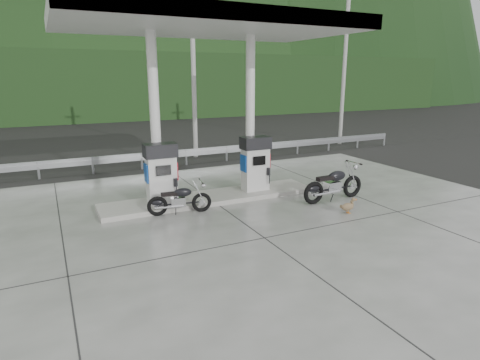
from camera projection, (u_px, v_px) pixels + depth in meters
name	position (u px, v px, depth m)	size (l,w,h in m)	color
ground	(246.00, 226.00, 10.78)	(160.00, 160.00, 0.00)	black
forecourt_apron	(246.00, 225.00, 10.78)	(18.00, 14.00, 0.02)	slate
pump_island	(211.00, 198.00, 12.93)	(7.00, 1.40, 0.15)	#9A9790
gas_pump_left	(161.00, 173.00, 12.01)	(0.95, 0.55, 1.80)	silver
gas_pump_right	(255.00, 164.00, 13.36)	(0.95, 0.55, 1.80)	silver
canopy_column_left	(155.00, 119.00, 11.95)	(0.30, 0.30, 5.00)	white
canopy_column_right	(250.00, 114.00, 13.31)	(0.30, 0.30, 5.00)	white
canopy_roof	(208.00, 24.00, 11.60)	(8.50, 5.00, 0.40)	white
guardrail	(164.00, 151.00, 17.56)	(26.00, 0.16, 1.42)	#989B9F
road	(146.00, 153.00, 20.79)	(60.00, 7.00, 0.01)	black
utility_pole_b	(194.00, 74.00, 18.89)	(0.22, 0.22, 8.00)	#9C9C96
utility_pole_c	(344.00, 74.00, 22.70)	(0.22, 0.22, 8.00)	#9C9C96
tree_band	(96.00, 86.00, 36.13)	(80.00, 6.00, 6.00)	black
forested_hills	(74.00, 102.00, 62.99)	(100.00, 40.00, 140.00)	black
motorcycle_left	(180.00, 200.00, 11.56)	(1.74, 0.55, 0.82)	black
motorcycle_right	(334.00, 185.00, 12.79)	(2.18, 0.69, 1.03)	black
duck	(348.00, 207.00, 11.65)	(0.52, 0.15, 0.38)	brown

